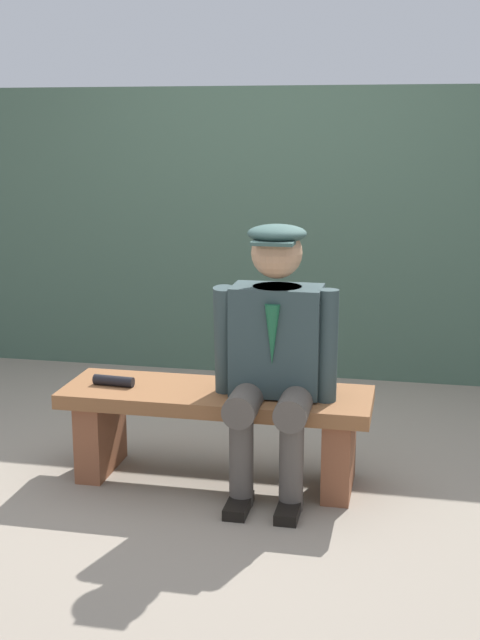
{
  "coord_description": "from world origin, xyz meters",
  "views": [
    {
      "loc": [
        -0.9,
        3.78,
        1.7
      ],
      "look_at": [
        -0.12,
        0.0,
        0.81
      ],
      "focal_mm": 47.85,
      "sensor_mm": 36.0,
      "label": 1
    }
  ],
  "objects": [
    {
      "name": "stadium_wall",
      "position": [
        0.0,
        -1.93,
        0.97
      ],
      "size": [
        12.0,
        0.24,
        1.93
      ],
      "primitive_type": "cube",
      "color": "#405949",
      "rests_on": "ground"
    },
    {
      "name": "bench",
      "position": [
        0.0,
        0.0,
        0.32
      ],
      "size": [
        1.48,
        0.47,
        0.46
      ],
      "color": "brown",
      "rests_on": "ground"
    },
    {
      "name": "seated_man",
      "position": [
        -0.29,
        0.06,
        0.69
      ],
      "size": [
        0.59,
        0.56,
        1.26
      ],
      "color": "#2E3F40",
      "rests_on": "ground"
    },
    {
      "name": "ground_plane",
      "position": [
        0.0,
        0.0,
        0.0
      ],
      "size": [
        30.0,
        30.0,
        0.0
      ],
      "primitive_type": "plane",
      "color": "gray"
    },
    {
      "name": "rolled_magazine",
      "position": [
        0.5,
        0.03,
        0.48
      ],
      "size": [
        0.21,
        0.07,
        0.05
      ],
      "primitive_type": "cylinder",
      "rotation": [
        0.0,
        1.57,
        -0.08
      ],
      "color": "black",
      "rests_on": "bench"
    }
  ]
}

